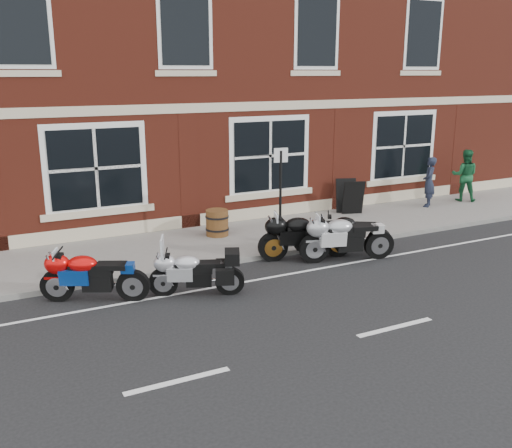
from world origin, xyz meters
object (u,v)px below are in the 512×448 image
at_px(moto_sport_red, 93,274).
at_px(moto_sport_silver, 345,236).
at_px(moto_sport_black, 304,234).
at_px(a_board_sign, 350,197).
at_px(barrel_planter, 217,223).
at_px(parking_sign, 280,190).
at_px(moto_naked_black, 350,231).
at_px(pedestrian_left, 429,182).
at_px(moto_touring_silver, 194,271).
at_px(pedestrian_right, 465,175).

relative_size(moto_sport_red, moto_sport_silver, 0.86).
height_order(moto_sport_red, moto_sport_black, moto_sport_black).
bearing_deg(a_board_sign, moto_sport_black, -120.23).
xyz_separation_m(barrel_planter, parking_sign, (1.02, -1.61, 1.07)).
xyz_separation_m(moto_sport_silver, moto_naked_black, (0.57, 0.57, -0.09)).
height_order(moto_sport_silver, a_board_sign, a_board_sign).
bearing_deg(pedestrian_left, moto_sport_silver, -13.44).
height_order(moto_touring_silver, moto_sport_red, moto_touring_silver).
xyz_separation_m(moto_touring_silver, pedestrian_right, (11.02, 3.57, 0.48)).
distance_m(moto_sport_silver, pedestrian_right, 7.75).
xyz_separation_m(moto_naked_black, parking_sign, (-1.56, 0.78, 1.03)).
xyz_separation_m(moto_touring_silver, moto_naked_black, (4.53, 1.01, -0.00)).
distance_m(pedestrian_left, pedestrian_right, 1.68).
xyz_separation_m(moto_naked_black, pedestrian_left, (4.82, 2.45, 0.41)).
height_order(pedestrian_left, pedestrian_right, pedestrian_right).
distance_m(moto_sport_black, a_board_sign, 4.40).
height_order(moto_naked_black, pedestrian_left, pedestrian_left).
xyz_separation_m(moto_sport_red, pedestrian_left, (11.20, 2.86, 0.37)).
bearing_deg(parking_sign, pedestrian_right, 23.77).
bearing_deg(moto_sport_black, barrel_planter, 40.57).
relative_size(moto_touring_silver, barrel_planter, 2.59).
xyz_separation_m(moto_sport_black, moto_naked_black, (1.36, 0.01, -0.09)).
bearing_deg(pedestrian_left, a_board_sign, -50.11).
xyz_separation_m(pedestrian_right, barrel_planter, (-9.07, -0.17, -0.52)).
height_order(moto_touring_silver, moto_naked_black, moto_touring_silver).
xyz_separation_m(moto_sport_black, barrel_planter, (-1.21, 2.40, -0.14)).
xyz_separation_m(moto_sport_black, moto_sport_silver, (0.79, -0.56, -0.00)).
bearing_deg(moto_sport_black, pedestrian_left, -54.58).
relative_size(moto_sport_red, a_board_sign, 1.86).
bearing_deg(moto_sport_red, moto_touring_silver, -81.97).
bearing_deg(pedestrian_right, a_board_sign, 38.66).
bearing_deg(parking_sign, moto_touring_silver, -137.51).
xyz_separation_m(moto_sport_red, moto_naked_black, (6.38, 0.41, -0.04)).
bearing_deg(moto_touring_silver, pedestrian_left, -46.13).
height_order(moto_sport_black, pedestrian_left, pedestrian_left).
relative_size(pedestrian_left, barrel_planter, 2.32).
xyz_separation_m(moto_sport_black, a_board_sign, (3.37, 2.83, 0.05)).
height_order(moto_touring_silver, a_board_sign, moto_touring_silver).
relative_size(pedestrian_left, parking_sign, 0.65).
relative_size(barrel_planter, parking_sign, 0.28).
relative_size(moto_naked_black, pedestrian_left, 1.07).
bearing_deg(moto_naked_black, a_board_sign, -3.11).
height_order(moto_touring_silver, barrel_planter, moto_touring_silver).
xyz_separation_m(moto_sport_silver, pedestrian_left, (5.40, 3.02, 0.32)).
xyz_separation_m(moto_sport_black, pedestrian_left, (6.19, 2.46, 0.32)).
xyz_separation_m(moto_sport_silver, pedestrian_right, (7.07, 3.14, 0.39)).
bearing_deg(a_board_sign, moto_naked_black, -105.68).
distance_m(moto_sport_black, pedestrian_right, 8.28).
relative_size(moto_sport_black, barrel_planter, 3.32).
relative_size(moto_touring_silver, a_board_sign, 1.70).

